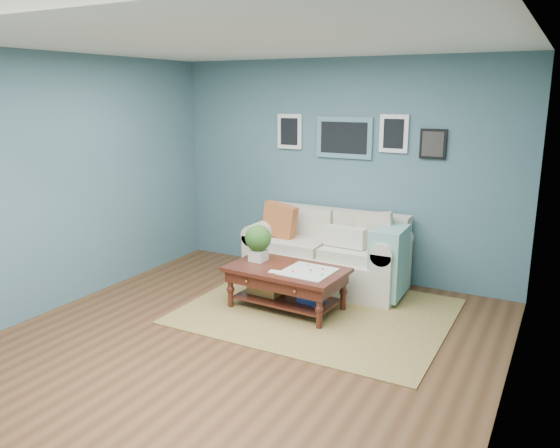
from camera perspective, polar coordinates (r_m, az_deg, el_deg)
The scene contains 4 objects.
room_shell at distance 4.72m, azimuth -4.80°, elevation 2.20°, with size 5.00×5.02×2.70m.
area_rug at distance 5.94m, azimuth 3.92°, elevation -9.05°, with size 2.70×2.16×0.01m, color brown.
loveseat at distance 6.60m, azimuth 5.62°, elevation -3.10°, with size 1.92×0.87×0.99m.
coffee_table at distance 5.90m, azimuth 0.17°, elevation -5.21°, with size 1.28×0.79×0.87m.
Camera 1 is at (2.54, -3.81, 2.29)m, focal length 35.00 mm.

